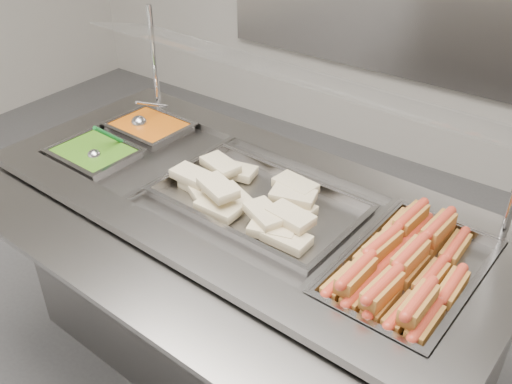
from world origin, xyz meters
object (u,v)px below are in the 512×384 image
Objects in this scene: steam_counter at (246,289)px; pan_hotdogs at (409,277)px; pan_wraps at (258,205)px; ladle at (140,122)px; serving_spoon at (97,152)px; sneeze_guard at (285,74)px.

pan_hotdogs reaches higher than steam_counter.
ladle is (-0.74, 0.16, 0.03)m from pan_wraps.
pan_wraps is at bearing 10.22° from serving_spoon.
pan_wraps is 0.69m from serving_spoon.
sneeze_guard is 8.34× the size of ladle.
steam_counter is 11.08× the size of serving_spoon.
steam_counter is at bearing -13.09° from ladle.
pan_wraps is 3.49× the size of ladle.
ladle reaches higher than pan_wraps.
ladle reaches higher than steam_counter.
serving_spoon is (-0.63, -0.34, -0.35)m from sneeze_guard.
pan_hotdogs is 0.57m from pan_wraps.
pan_wraps is (0.06, -0.00, 0.42)m from steam_counter.
sneeze_guard is at bearing 87.71° from steam_counter.
ladle is at bearing 172.01° from pan_hotdogs.
pan_hotdogs and pan_wraps have the same top height.
sneeze_guard is at bearing 28.63° from serving_spoon.
steam_counter is 9.60× the size of ladle.
sneeze_guard reaches higher than pan_hotdogs.
pan_hotdogs is at bearing -21.57° from sneeze_guard.
pan_wraps is 4.03× the size of serving_spoon.
ladle reaches higher than pan_hotdogs.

